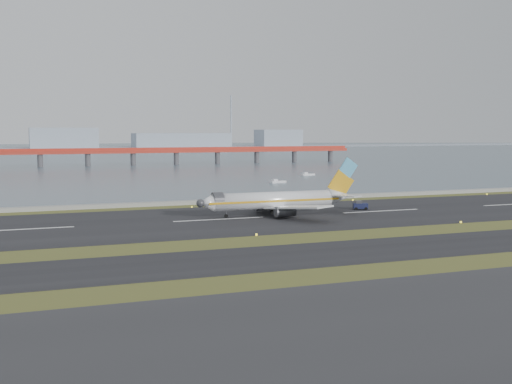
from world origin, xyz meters
TOP-DOWN VIEW (x-y plane):
  - ground at (0.00, 0.00)m, footprint 1000.00×1000.00m
  - apron_strip at (0.00, -55.00)m, footprint 1000.00×50.00m
  - taxiway_strip at (0.00, -12.00)m, footprint 1000.00×18.00m
  - runway_strip at (0.00, 30.00)m, footprint 1000.00×45.00m
  - seawall at (0.00, 60.00)m, footprint 1000.00×2.50m
  - bay_water at (0.00, 460.00)m, footprint 1400.00×800.00m
  - red_pier at (20.00, 250.00)m, footprint 260.00×5.00m
  - far_shoreline at (13.62, 620.00)m, footprint 1400.00×80.00m
  - airliner at (14.74, 31.93)m, footprint 38.52×32.89m
  - pushback_tug at (36.87, 34.44)m, footprint 3.89×2.99m
  - workboat_near at (48.59, 114.46)m, footprint 6.62×3.55m
  - workboat_far at (75.26, 145.42)m, footprint 6.62×3.35m

SIDE VIEW (x-z plane):
  - ground at x=0.00m, z-range 0.00..0.00m
  - bay_water at x=0.00m, z-range -0.65..0.65m
  - apron_strip at x=0.00m, z-range 0.00..0.10m
  - taxiway_strip at x=0.00m, z-range 0.00..0.10m
  - runway_strip at x=0.00m, z-range 0.00..0.10m
  - workboat_near at x=48.59m, z-range -0.28..1.25m
  - workboat_far at x=75.26m, z-range -0.28..1.26m
  - seawall at x=0.00m, z-range 0.00..1.00m
  - pushback_tug at x=36.87m, z-range -0.03..2.17m
  - airliner at x=14.74m, z-range -2.94..9.86m
  - far_shoreline at x=13.62m, z-range -24.18..36.32m
  - red_pier at x=20.00m, z-range 2.18..12.38m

